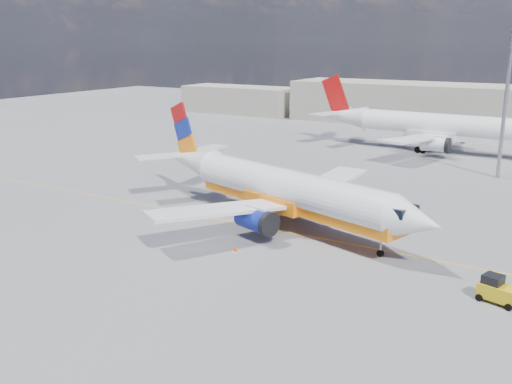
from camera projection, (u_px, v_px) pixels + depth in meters
The scene contains 9 objects.
ground at pixel (230, 234), 49.10m from camera, with size 240.00×240.00×0.00m, color slate.
taxi_line at pixel (248, 225), 51.58m from camera, with size 70.00×0.15×0.01m, color yellow.
terminal_main at pixel (471, 107), 107.68m from camera, with size 70.00×14.00×8.00m, color #B6AE9C.
terminal_annex at pixel (240, 100), 130.36m from camera, with size 26.00×10.00×6.00m, color #B6AE9C.
main_jet at pixel (281, 189), 50.87m from camera, with size 32.94×25.09×9.97m.
second_jet at pixel (434, 127), 84.98m from camera, with size 35.95×28.45×10.90m.
gse_tug at pixel (498, 290), 36.13m from camera, with size 2.71×2.08×1.74m.
traffic_cone at pixel (235, 249), 44.88m from camera, with size 0.41×0.41×0.57m.
floodlight_mast at pixel (509, 69), 65.94m from camera, with size 1.57×1.57×21.52m.
Camera 1 is at (25.90, -38.69, 16.16)m, focal length 40.00 mm.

